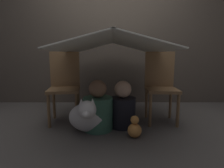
{
  "coord_description": "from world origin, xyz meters",
  "views": [
    {
      "loc": [
        -0.01,
        -1.92,
        0.82
      ],
      "look_at": [
        0.0,
        0.23,
        0.49
      ],
      "focal_mm": 28.0,
      "sensor_mm": 36.0,
      "label": 1
    }
  ],
  "objects_px": {
    "person_second": "(122,108)",
    "dog": "(88,116)",
    "chair_left": "(64,84)",
    "person_front": "(97,110)",
    "chair_right": "(160,84)"
  },
  "relations": [
    {
      "from": "chair_right",
      "to": "person_front",
      "type": "height_order",
      "value": "chair_right"
    },
    {
      "from": "chair_left",
      "to": "dog",
      "type": "relative_size",
      "value": 1.97
    },
    {
      "from": "chair_right",
      "to": "dog",
      "type": "height_order",
      "value": "chair_right"
    },
    {
      "from": "chair_right",
      "to": "person_second",
      "type": "relative_size",
      "value": 1.62
    },
    {
      "from": "person_second",
      "to": "dog",
      "type": "distance_m",
      "value": 0.42
    },
    {
      "from": "chair_left",
      "to": "chair_right",
      "type": "height_order",
      "value": "same"
    },
    {
      "from": "person_second",
      "to": "dog",
      "type": "relative_size",
      "value": 1.22
    },
    {
      "from": "person_front",
      "to": "person_second",
      "type": "xyz_separation_m",
      "value": [
        0.29,
        0.09,
        -0.0
      ]
    },
    {
      "from": "chair_right",
      "to": "dog",
      "type": "bearing_deg",
      "value": -152.33
    },
    {
      "from": "person_front",
      "to": "person_second",
      "type": "relative_size",
      "value": 1.04
    },
    {
      "from": "dog",
      "to": "person_front",
      "type": "bearing_deg",
      "value": 48.63
    },
    {
      "from": "chair_left",
      "to": "person_front",
      "type": "distance_m",
      "value": 0.6
    },
    {
      "from": "dog",
      "to": "chair_right",
      "type": "bearing_deg",
      "value": 24.77
    },
    {
      "from": "person_second",
      "to": "dog",
      "type": "bearing_deg",
      "value": -153.4
    },
    {
      "from": "chair_left",
      "to": "chair_right",
      "type": "bearing_deg",
      "value": -7.71
    }
  ]
}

